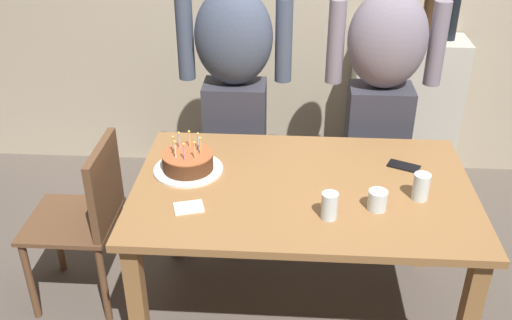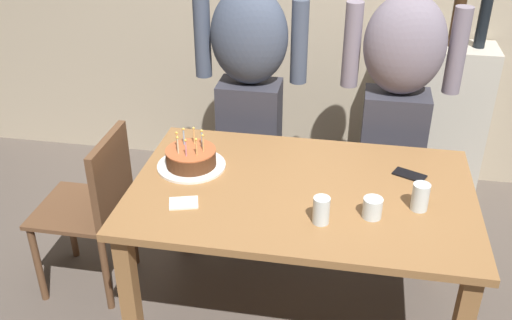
% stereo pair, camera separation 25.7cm
% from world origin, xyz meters
% --- Properties ---
extents(ground_plane, '(10.00, 10.00, 0.00)m').
position_xyz_m(ground_plane, '(0.00, 0.00, 0.00)').
color(ground_plane, '#564C44').
extents(dining_table, '(1.50, 0.96, 0.74)m').
position_xyz_m(dining_table, '(0.00, 0.00, 0.64)').
color(dining_table, olive).
rests_on(dining_table, ground_plane).
extents(birthday_cake, '(0.32, 0.32, 0.18)m').
position_xyz_m(birthday_cake, '(-0.53, 0.10, 0.78)').
color(birthday_cake, white).
rests_on(birthday_cake, dining_table).
extents(water_glass_near, '(0.07, 0.07, 0.12)m').
position_xyz_m(water_glass_near, '(0.10, -0.24, 0.80)').
color(water_glass_near, silver).
rests_on(water_glass_near, dining_table).
extents(water_glass_far, '(0.08, 0.08, 0.09)m').
position_xyz_m(water_glass_far, '(0.30, -0.16, 0.78)').
color(water_glass_far, silver).
rests_on(water_glass_far, dining_table).
extents(water_glass_side, '(0.07, 0.07, 0.12)m').
position_xyz_m(water_glass_side, '(0.49, -0.07, 0.80)').
color(water_glass_side, silver).
rests_on(water_glass_side, dining_table).
extents(cell_phone, '(0.16, 0.13, 0.01)m').
position_xyz_m(cell_phone, '(0.47, 0.19, 0.74)').
color(cell_phone, black).
rests_on(cell_phone, dining_table).
extents(napkin_stack, '(0.14, 0.12, 0.01)m').
position_xyz_m(napkin_stack, '(-0.48, -0.21, 0.74)').
color(napkin_stack, white).
rests_on(napkin_stack, dining_table).
extents(person_man_bearded, '(0.61, 0.27, 1.66)m').
position_xyz_m(person_man_bearded, '(-0.37, 0.73, 0.87)').
color(person_man_bearded, '#33333D').
rests_on(person_man_bearded, ground_plane).
extents(person_woman_cardigan, '(0.61, 0.27, 1.66)m').
position_xyz_m(person_woman_cardigan, '(0.42, 0.73, 0.87)').
color(person_woman_cardigan, '#33333D').
rests_on(person_woman_cardigan, ground_plane).
extents(dining_chair, '(0.42, 0.42, 0.87)m').
position_xyz_m(dining_chair, '(-1.02, 0.06, 0.52)').
color(dining_chair, brown).
rests_on(dining_chair, ground_plane).
extents(shelf_cabinet, '(0.68, 0.30, 1.28)m').
position_xyz_m(shelf_cabinet, '(0.67, 1.33, 0.51)').
color(shelf_cabinet, beige).
rests_on(shelf_cabinet, ground_plane).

